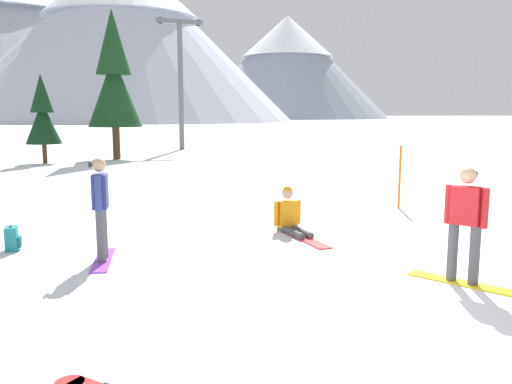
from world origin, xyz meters
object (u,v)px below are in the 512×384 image
object	(u,v)px
snowboarder_background	(291,217)
pine_tree_young	(42,115)
snowboarder_foreground	(465,223)
ski_lift_tower	(181,75)
pine_tree_twin	(114,78)
trail_marker_pole	(400,177)
backpack_teal	(12,239)
snowboarder_midground	(101,207)

from	to	relation	value
snowboarder_background	pine_tree_young	world-z (taller)	pine_tree_young
snowboarder_foreground	ski_lift_tower	distance (m)	30.59
snowboarder_background	pine_tree_twin	size ratio (longest dim) A/B	0.23
snowboarder_foreground	trail_marker_pole	bearing A→B (deg)	61.69
snowboarder_foreground	trail_marker_pole	distance (m)	6.31
snowboarder_foreground	backpack_teal	xyz separation A→B (m)	(-6.33, 4.56, -0.70)
snowboarder_midground	pine_tree_twin	world-z (taller)	pine_tree_twin
pine_tree_twin	ski_lift_tower	bearing A→B (deg)	50.82
pine_tree_young	pine_tree_twin	distance (m)	4.31
backpack_teal	trail_marker_pole	bearing A→B (deg)	6.12
snowboarder_midground	backpack_teal	xyz separation A→B (m)	(-1.48, 1.32, -0.73)
backpack_teal	trail_marker_pole	distance (m)	9.40
snowboarder_background	backpack_teal	size ratio (longest dim) A/B	3.86
snowboarder_midground	snowboarder_background	bearing A→B (deg)	10.78
pine_tree_young	trail_marker_pole	bearing A→B (deg)	-62.66
snowboarder_midground	pine_tree_young	distance (m)	19.47
snowboarder_midground	backpack_teal	distance (m)	2.12
snowboarder_midground	backpack_teal	bearing A→B (deg)	138.29
trail_marker_pole	pine_tree_young	distance (m)	19.28
snowboarder_midground	ski_lift_tower	bearing A→B (deg)	73.69
pine_tree_young	snowboarder_background	bearing A→B (deg)	-75.26
snowboarder_background	snowboarder_midground	bearing A→B (deg)	-169.22
snowboarder_midground	trail_marker_pole	bearing A→B (deg)	16.50
backpack_teal	ski_lift_tower	size ratio (longest dim) A/B	0.05
backpack_teal	pine_tree_twin	distance (m)	20.10
snowboarder_foreground	pine_tree_young	world-z (taller)	pine_tree_young
trail_marker_pole	ski_lift_tower	size ratio (longest dim) A/B	0.19
trail_marker_pole	ski_lift_tower	xyz separation A→B (m)	(0.04, 24.59, 4.27)
snowboarder_midground	trail_marker_pole	size ratio (longest dim) A/B	1.06
snowboarder_background	pine_tree_young	bearing A→B (deg)	104.74
pine_tree_twin	ski_lift_tower	xyz separation A→B (m)	(5.20, 6.37, 0.73)
snowboarder_background	backpack_teal	xyz separation A→B (m)	(-5.40, 0.58, -0.12)
trail_marker_pole	pine_tree_twin	size ratio (longest dim) A/B	0.21
snowboarder_foreground	ski_lift_tower	bearing A→B (deg)	84.26
snowboarder_midground	trail_marker_pole	distance (m)	8.18
snowboarder_midground	trail_marker_pole	xyz separation A→B (m)	(7.84, 2.32, -0.11)
backpack_teal	ski_lift_tower	distance (m)	27.69
snowboarder_foreground	snowboarder_midground	size ratio (longest dim) A/B	0.98
trail_marker_pole	snowboarder_midground	bearing A→B (deg)	-163.50
snowboarder_foreground	pine_tree_young	bearing A→B (deg)	104.45
pine_tree_young	pine_tree_twin	world-z (taller)	pine_tree_twin
trail_marker_pole	pine_tree_young	world-z (taller)	pine_tree_young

